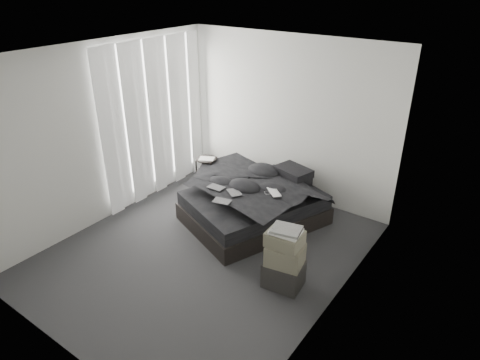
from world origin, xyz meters
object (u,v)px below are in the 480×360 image
Objects in this scene: bed at (254,213)px; box_lower at (284,274)px; laptop at (271,188)px; side_stand at (207,176)px.

box_lower reaches higher than bed.
side_stand is (-1.48, 0.38, -0.38)m from laptop.
laptop is at bearing 129.84° from box_lower.
bed is 0.66m from laptop.
laptop is 1.31m from box_lower.
laptop reaches higher than side_stand.
side_stand is (-1.14, 0.29, 0.19)m from bed.
side_stand is at bearing -154.92° from laptop.
bed is 6.24× the size of laptop.
bed is at bearing -154.50° from laptop.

